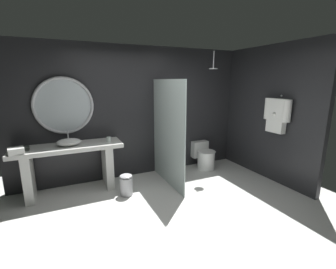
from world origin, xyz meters
TOP-DOWN VIEW (x-y plane):
  - ground_plane at (0.00, 0.00)m, footprint 5.76×5.76m
  - back_wall_panel at (0.00, 1.90)m, footprint 4.80×0.10m
  - side_wall_right at (2.35, 0.76)m, footprint 0.10×2.47m
  - vanity_counter at (-1.34, 1.54)m, footprint 1.77×0.59m
  - vessel_sink at (-1.32, 1.53)m, footprint 0.40×0.33m
  - tumbler_cup at (-0.66, 1.48)m, footprint 0.08×0.08m
  - tissue_box at (-1.99, 1.50)m, footprint 0.15×0.10m
  - round_wall_mirror at (-1.34, 1.81)m, footprint 1.00×0.05m
  - shower_glass_panel at (0.37, 1.18)m, footprint 0.02×1.34m
  - rain_shower_head at (1.45, 1.36)m, footprint 0.18×0.18m
  - hanging_bathrobe at (2.21, 0.38)m, footprint 0.20×0.55m
  - toilet at (1.45, 1.57)m, footprint 0.40×0.58m
  - waste_bin at (-0.49, 1.03)m, footprint 0.22×0.22m
  - folded_hand_towel at (-2.06, 1.34)m, footprint 0.24×0.22m

SIDE VIEW (x-z plane):
  - ground_plane at x=0.00m, z-range 0.00..0.00m
  - waste_bin at x=-0.49m, z-range 0.00..0.38m
  - toilet at x=1.45m, z-range -0.02..0.55m
  - vanity_counter at x=-1.34m, z-range 0.14..1.00m
  - tissue_box at x=-1.99m, z-range 0.86..0.93m
  - tumbler_cup at x=-0.66m, z-range 0.86..0.95m
  - folded_hand_towel at x=-2.06m, z-range 0.86..0.96m
  - vessel_sink at x=-1.32m, z-range 0.80..1.03m
  - shower_glass_panel at x=0.37m, z-range 0.00..1.96m
  - back_wall_panel at x=0.00m, z-range 0.00..2.60m
  - side_wall_right at x=2.35m, z-range 0.00..2.60m
  - hanging_bathrobe at x=2.21m, z-range 1.00..1.69m
  - round_wall_mirror at x=-1.34m, z-range 1.01..2.01m
  - rain_shower_head at x=1.45m, z-range 2.03..2.38m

